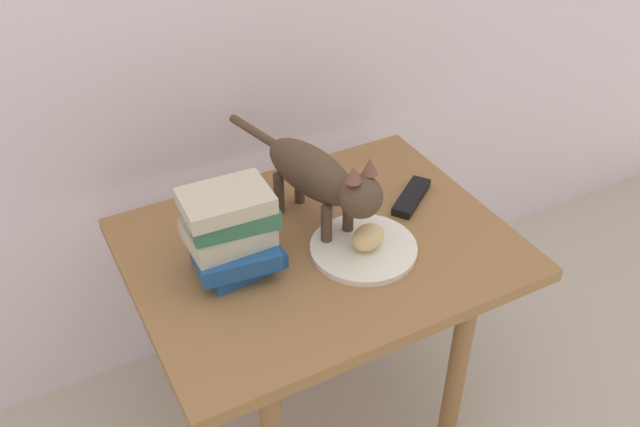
# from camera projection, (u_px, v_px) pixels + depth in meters

# --- Properties ---
(ground_plane) EXTENTS (6.00, 6.00, 0.00)m
(ground_plane) POSITION_uv_depth(u_px,v_px,m) (320.00, 413.00, 1.82)
(ground_plane) COLOR #B2A899
(side_table) EXTENTS (0.80, 0.62, 0.58)m
(side_table) POSITION_uv_depth(u_px,v_px,m) (320.00, 271.00, 1.52)
(side_table) COLOR olive
(side_table) RESTS_ON ground
(plate) EXTENTS (0.23, 0.23, 0.01)m
(plate) POSITION_uv_depth(u_px,v_px,m) (363.00, 248.00, 1.44)
(plate) COLOR silver
(plate) RESTS_ON side_table
(bread_roll) EXTENTS (0.10, 0.09, 0.05)m
(bread_roll) POSITION_uv_depth(u_px,v_px,m) (368.00, 237.00, 1.42)
(bread_roll) COLOR #E0BC7A
(bread_roll) RESTS_ON plate
(cat) EXTENTS (0.15, 0.47, 0.23)m
(cat) POSITION_uv_depth(u_px,v_px,m) (320.00, 177.00, 1.43)
(cat) COLOR #4C3828
(cat) RESTS_ON side_table
(book_stack) EXTENTS (0.19, 0.16, 0.19)m
(book_stack) POSITION_uv_depth(u_px,v_px,m) (232.00, 232.00, 1.35)
(book_stack) COLOR #1E4C8C
(book_stack) RESTS_ON side_table
(candle_jar) EXTENTS (0.07, 0.07, 0.08)m
(candle_jar) POSITION_uv_depth(u_px,v_px,m) (214.00, 208.00, 1.51)
(candle_jar) COLOR silver
(candle_jar) RESTS_ON side_table
(tv_remote) EXTENTS (0.15, 0.12, 0.02)m
(tv_remote) POSITION_uv_depth(u_px,v_px,m) (411.00, 197.00, 1.59)
(tv_remote) COLOR black
(tv_remote) RESTS_ON side_table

